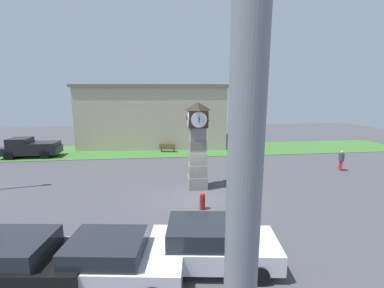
{
  "coord_description": "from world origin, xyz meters",
  "views": [
    {
      "loc": [
        -1.66,
        -13.4,
        5.8
      ],
      "look_at": [
        0.16,
        2.75,
        2.64
      ],
      "focal_mm": 24.0,
      "sensor_mm": 36.0,
      "label": 1
    }
  ],
  "objects_px": {
    "clock_tower": "(198,145)",
    "pickup_truck": "(31,148)",
    "car_by_building": "(210,244)",
    "bench": "(168,147)",
    "car_navy_sedan": "(21,261)",
    "pedestrian_near_bench": "(341,159)",
    "bollard_near_tower": "(229,205)",
    "bollard_mid_row": "(202,201)",
    "car_near_tower": "(114,260)"
  },
  "relations": [
    {
      "from": "clock_tower",
      "to": "pickup_truck",
      "type": "xyz_separation_m",
      "value": [
        -14.37,
        9.56,
        -1.79
      ]
    },
    {
      "from": "car_by_building",
      "to": "bench",
      "type": "bearing_deg",
      "value": 93.65
    },
    {
      "from": "pickup_truck",
      "to": "bench",
      "type": "bearing_deg",
      "value": 3.17
    },
    {
      "from": "car_by_building",
      "to": "bench",
      "type": "distance_m",
      "value": 17.78
    },
    {
      "from": "car_navy_sedan",
      "to": "bench",
      "type": "distance_m",
      "value": 18.63
    },
    {
      "from": "car_navy_sedan",
      "to": "bench",
      "type": "relative_size",
      "value": 2.59
    },
    {
      "from": "clock_tower",
      "to": "car_by_building",
      "type": "height_order",
      "value": "clock_tower"
    },
    {
      "from": "pedestrian_near_bench",
      "to": "car_navy_sedan",
      "type": "bearing_deg",
      "value": -150.56
    },
    {
      "from": "clock_tower",
      "to": "car_navy_sedan",
      "type": "relative_size",
      "value": 1.24
    },
    {
      "from": "clock_tower",
      "to": "car_navy_sedan",
      "type": "height_order",
      "value": "clock_tower"
    },
    {
      "from": "bollard_near_tower",
      "to": "bollard_mid_row",
      "type": "relative_size",
      "value": 1.01
    },
    {
      "from": "bollard_near_tower",
      "to": "pickup_truck",
      "type": "distance_m",
      "value": 20.4
    },
    {
      "from": "car_navy_sedan",
      "to": "pickup_truck",
      "type": "height_order",
      "value": "pickup_truck"
    },
    {
      "from": "car_near_tower",
      "to": "pedestrian_near_bench",
      "type": "height_order",
      "value": "pedestrian_near_bench"
    },
    {
      "from": "bollard_mid_row",
      "to": "car_navy_sedan",
      "type": "distance_m",
      "value": 7.83
    },
    {
      "from": "bollard_mid_row",
      "to": "car_navy_sedan",
      "type": "relative_size",
      "value": 0.2
    },
    {
      "from": "bollard_near_tower",
      "to": "bench",
      "type": "xyz_separation_m",
      "value": [
        -2.73,
        14.06,
        0.07
      ]
    },
    {
      "from": "bollard_mid_row",
      "to": "car_by_building",
      "type": "relative_size",
      "value": 0.19
    },
    {
      "from": "clock_tower",
      "to": "bollard_near_tower",
      "type": "xyz_separation_m",
      "value": [
        1.04,
        -3.79,
        -2.26
      ]
    },
    {
      "from": "bollard_near_tower",
      "to": "bench",
      "type": "distance_m",
      "value": 14.32
    },
    {
      "from": "bollard_mid_row",
      "to": "pickup_truck",
      "type": "xyz_separation_m",
      "value": [
        -14.21,
        12.69,
        0.48
      ]
    },
    {
      "from": "pickup_truck",
      "to": "bench",
      "type": "distance_m",
      "value": 12.72
    },
    {
      "from": "bollard_mid_row",
      "to": "bench",
      "type": "distance_m",
      "value": 13.48
    },
    {
      "from": "clock_tower",
      "to": "bollard_mid_row",
      "type": "height_order",
      "value": "clock_tower"
    },
    {
      "from": "clock_tower",
      "to": "bollard_near_tower",
      "type": "relative_size",
      "value": 6.0
    },
    {
      "from": "bollard_mid_row",
      "to": "car_navy_sedan",
      "type": "bearing_deg",
      "value": -143.92
    },
    {
      "from": "car_near_tower",
      "to": "car_by_building",
      "type": "distance_m",
      "value": 3.15
    },
    {
      "from": "pickup_truck",
      "to": "bench",
      "type": "height_order",
      "value": "pickup_truck"
    },
    {
      "from": "bollard_near_tower",
      "to": "bollard_mid_row",
      "type": "height_order",
      "value": "bollard_near_tower"
    },
    {
      "from": "bollard_near_tower",
      "to": "car_navy_sedan",
      "type": "distance_m",
      "value": 8.5
    },
    {
      "from": "bollard_near_tower",
      "to": "pickup_truck",
      "type": "relative_size",
      "value": 0.18
    },
    {
      "from": "car_navy_sedan",
      "to": "bollard_mid_row",
      "type": "bearing_deg",
      "value": 36.08
    },
    {
      "from": "car_by_building",
      "to": "pedestrian_near_bench",
      "type": "bearing_deg",
      "value": 39.41
    },
    {
      "from": "car_near_tower",
      "to": "pedestrian_near_bench",
      "type": "bearing_deg",
      "value": 34.36
    },
    {
      "from": "clock_tower",
      "to": "bollard_near_tower",
      "type": "bearing_deg",
      "value": -74.6
    },
    {
      "from": "pedestrian_near_bench",
      "to": "pickup_truck",
      "type": "bearing_deg",
      "value": 164.49
    },
    {
      "from": "bollard_near_tower",
      "to": "car_navy_sedan",
      "type": "relative_size",
      "value": 0.21
    },
    {
      "from": "bench",
      "to": "bollard_mid_row",
      "type": "bearing_deg",
      "value": -83.51
    },
    {
      "from": "clock_tower",
      "to": "car_by_building",
      "type": "xyz_separation_m",
      "value": [
        -0.55,
        -7.47,
        -1.92
      ]
    },
    {
      "from": "bollard_mid_row",
      "to": "pedestrian_near_bench",
      "type": "xyz_separation_m",
      "value": [
        11.62,
        5.52,
        0.45
      ]
    },
    {
      "from": "pedestrian_near_bench",
      "to": "car_near_tower",
      "type": "bearing_deg",
      "value": -145.64
    },
    {
      "from": "car_near_tower",
      "to": "car_navy_sedan",
      "type": "bearing_deg",
      "value": 175.7
    },
    {
      "from": "clock_tower",
      "to": "bench",
      "type": "xyz_separation_m",
      "value": [
        -1.68,
        10.27,
        -2.19
      ]
    },
    {
      "from": "bollard_near_tower",
      "to": "car_near_tower",
      "type": "distance_m",
      "value": 6.28
    },
    {
      "from": "bollard_near_tower",
      "to": "pedestrian_near_bench",
      "type": "distance_m",
      "value": 12.12
    },
    {
      "from": "bollard_mid_row",
      "to": "pedestrian_near_bench",
      "type": "distance_m",
      "value": 12.87
    },
    {
      "from": "car_by_building",
      "to": "bench",
      "type": "height_order",
      "value": "car_by_building"
    },
    {
      "from": "car_near_tower",
      "to": "car_by_building",
      "type": "xyz_separation_m",
      "value": [
        3.11,
        0.47,
        0.04
      ]
    },
    {
      "from": "clock_tower",
      "to": "car_by_building",
      "type": "distance_m",
      "value": 7.74
    },
    {
      "from": "pickup_truck",
      "to": "pedestrian_near_bench",
      "type": "relative_size",
      "value": 3.19
    }
  ]
}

